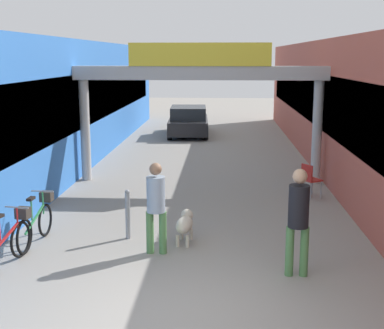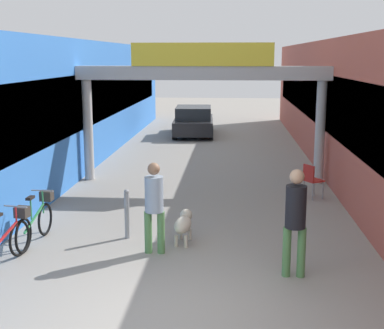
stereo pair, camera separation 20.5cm
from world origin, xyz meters
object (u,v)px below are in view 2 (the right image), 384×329
at_px(pedestrian_companion, 295,216).
at_px(parked_car_black, 194,121).
at_px(bicycle_red_nearest, 7,240).
at_px(pedestrian_with_dog, 154,202).
at_px(cafe_chair_red_nearer, 312,178).
at_px(bicycle_green_second, 37,220).
at_px(dog_on_leash, 184,224).
at_px(bollard_post_metal, 127,213).

height_order(pedestrian_companion, parked_car_black, pedestrian_companion).
bearing_deg(pedestrian_companion, bicycle_red_nearest, 177.91).
height_order(pedestrian_with_dog, cafe_chair_red_nearer, pedestrian_with_dog).
height_order(pedestrian_companion, bicycle_green_second, pedestrian_companion).
distance_m(pedestrian_with_dog, parked_car_black, 15.12).
height_order(bicycle_red_nearest, parked_car_black, parked_car_black).
bearing_deg(pedestrian_with_dog, pedestrian_companion, -20.13).
bearing_deg(cafe_chair_red_nearer, bicycle_red_nearest, -140.85).
height_order(pedestrian_companion, bicycle_red_nearest, pedestrian_companion).
distance_m(cafe_chair_red_nearer, parked_car_black, 11.61).
distance_m(dog_on_leash, parked_car_black, 14.51).
xyz_separation_m(pedestrian_with_dog, parked_car_black, (-0.36, 15.11, -0.34)).
height_order(bicycle_red_nearest, bollard_post_metal, bollard_post_metal).
xyz_separation_m(pedestrian_with_dog, bicycle_red_nearest, (-2.51, -0.72, -0.55)).
relative_size(bicycle_red_nearest, bollard_post_metal, 1.66).
relative_size(dog_on_leash, cafe_chair_red_nearer, 0.93).
relative_size(pedestrian_with_dog, bicycle_green_second, 1.02).
bearing_deg(bicycle_green_second, bicycle_red_nearest, -95.66).
bearing_deg(cafe_chair_red_nearer, bicycle_green_second, -147.71).
xyz_separation_m(bicycle_red_nearest, bicycle_green_second, (0.11, 1.16, 0.00)).
height_order(dog_on_leash, parked_car_black, parked_car_black).
bearing_deg(bicycle_green_second, pedestrian_with_dog, -10.42).
relative_size(dog_on_leash, bicycle_red_nearest, 0.50).
distance_m(pedestrian_companion, bicycle_red_nearest, 5.01).
bearing_deg(pedestrian_companion, pedestrian_with_dog, 159.87).
distance_m(pedestrian_with_dog, dog_on_leash, 1.00).
xyz_separation_m(pedestrian_companion, cafe_chair_red_nearer, (1.00, 5.04, -0.52)).
distance_m(pedestrian_with_dog, bicycle_red_nearest, 2.67).
xyz_separation_m(dog_on_leash, bicycle_red_nearest, (-3.00, -1.35, 0.06)).
bearing_deg(bicycle_red_nearest, pedestrian_companion, -2.09).
xyz_separation_m(dog_on_leash, cafe_chair_red_nearer, (2.97, 3.51, 0.16)).
bearing_deg(bicycle_red_nearest, dog_on_leash, 24.25).
bearing_deg(bicycle_red_nearest, pedestrian_with_dog, 15.94).
relative_size(pedestrian_with_dog, bicycle_red_nearest, 1.02).
xyz_separation_m(dog_on_leash, parked_car_black, (-0.84, 14.48, 0.27)).
bearing_deg(bollard_post_metal, pedestrian_with_dog, -49.68).
xyz_separation_m(cafe_chair_red_nearer, parked_car_black, (-3.81, 10.97, 0.10)).
bearing_deg(parked_car_black, cafe_chair_red_nearer, -70.83).
relative_size(dog_on_leash, bollard_post_metal, 0.82).
distance_m(bicycle_green_second, cafe_chair_red_nearer, 6.92).
xyz_separation_m(pedestrian_with_dog, bollard_post_metal, (-0.67, 0.79, -0.47)).
xyz_separation_m(dog_on_leash, bicycle_green_second, (-2.88, -0.19, 0.06)).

